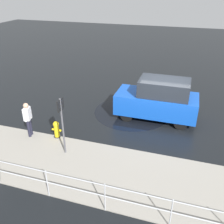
# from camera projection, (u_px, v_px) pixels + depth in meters

# --- Properties ---
(ground_plane) EXTENTS (60.00, 60.00, 0.00)m
(ground_plane) POSITION_uv_depth(u_px,v_px,m) (160.00, 123.00, 12.17)
(ground_plane) COLOR black
(kerb_strip) EXTENTS (24.00, 3.20, 0.04)m
(kerb_strip) POSITION_uv_depth(u_px,v_px,m) (143.00, 180.00, 8.61)
(kerb_strip) COLOR gray
(kerb_strip) RESTS_ON ground
(moving_hatchback) EXTENTS (3.90, 1.71, 2.06)m
(moving_hatchback) POSITION_uv_depth(u_px,v_px,m) (158.00, 100.00, 12.10)
(moving_hatchback) COLOR blue
(moving_hatchback) RESTS_ON ground
(fire_hydrant) EXTENTS (0.42, 0.31, 0.80)m
(fire_hydrant) POSITION_uv_depth(u_px,v_px,m) (57.00, 130.00, 10.84)
(fire_hydrant) COLOR gold
(fire_hydrant) RESTS_ON ground
(pedestrian) EXTENTS (0.31, 0.56, 1.62)m
(pedestrian) POSITION_uv_depth(u_px,v_px,m) (28.00, 117.00, 10.68)
(pedestrian) COLOR silver
(pedestrian) RESTS_ON ground
(metal_railing) EXTENTS (9.52, 0.04, 1.05)m
(metal_railing) POSITION_uv_depth(u_px,v_px,m) (137.00, 200.00, 6.92)
(metal_railing) COLOR #B7BABF
(metal_railing) RESTS_ON ground
(sign_post) EXTENTS (0.07, 0.44, 2.40)m
(sign_post) POSITION_uv_depth(u_px,v_px,m) (62.00, 119.00, 9.28)
(sign_post) COLOR #4C4C51
(sign_post) RESTS_ON ground
(puddle_patch) EXTENTS (3.95, 3.95, 0.01)m
(puddle_patch) POSITION_uv_depth(u_px,v_px,m) (132.00, 112.00, 13.16)
(puddle_patch) COLOR black
(puddle_patch) RESTS_ON ground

